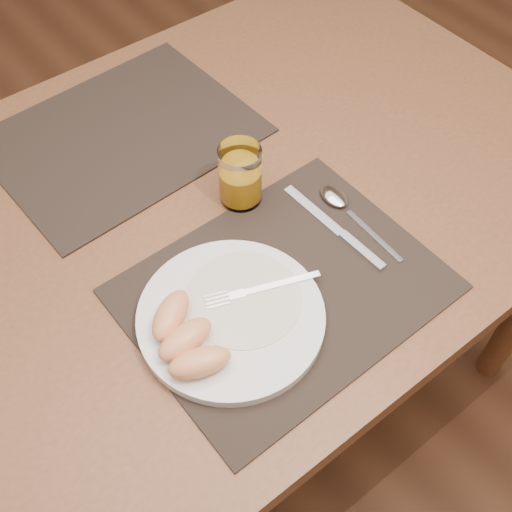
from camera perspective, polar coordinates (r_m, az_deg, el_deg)
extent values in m
plane|color=brown|center=(1.70, -3.29, -12.36)|extent=(5.00, 5.00, 0.00)
cube|color=brown|center=(1.09, -5.06, 3.97)|extent=(1.40, 0.90, 0.04)
cylinder|color=brown|center=(1.83, 5.36, 12.14)|extent=(0.06, 0.06, 0.71)
cube|color=#2C221B|center=(0.96, 2.45, -2.92)|extent=(0.45, 0.36, 0.00)
cube|color=#2C221B|center=(1.21, -11.80, 10.49)|extent=(0.47, 0.37, 0.00)
cylinder|color=white|center=(0.92, -2.24, -5.44)|extent=(0.27, 0.27, 0.02)
cylinder|color=white|center=(0.93, -1.13, -3.78)|extent=(0.17, 0.17, 0.00)
cube|color=silver|center=(0.94, 2.39, -2.42)|extent=(0.11, 0.05, 0.00)
cube|color=silver|center=(0.93, -1.70, -3.48)|extent=(0.03, 0.02, 0.00)
cube|color=silver|center=(0.93, -3.48, -3.93)|extent=(0.04, 0.03, 0.00)
cube|color=silver|center=(1.05, 5.15, 4.08)|extent=(0.02, 0.13, 0.00)
cube|color=silver|center=(1.01, 9.40, 0.50)|extent=(0.02, 0.09, 0.01)
cube|color=silver|center=(1.03, 10.45, 1.77)|extent=(0.01, 0.13, 0.00)
ellipsoid|color=silver|center=(1.07, 6.94, 5.31)|extent=(0.04, 0.06, 0.01)
cylinder|color=white|center=(1.03, -1.41, 7.23)|extent=(0.07, 0.07, 0.11)
cylinder|color=orange|center=(1.05, -1.38, 6.42)|extent=(0.06, 0.06, 0.06)
ellipsoid|color=#F19C62|center=(0.86, -5.04, -9.40)|extent=(0.10, 0.07, 0.03)
ellipsoid|color=#F19C62|center=(0.88, -6.33, -7.35)|extent=(0.09, 0.05, 0.03)
ellipsoid|color=#F19C62|center=(0.90, -7.60, -5.21)|extent=(0.09, 0.08, 0.03)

